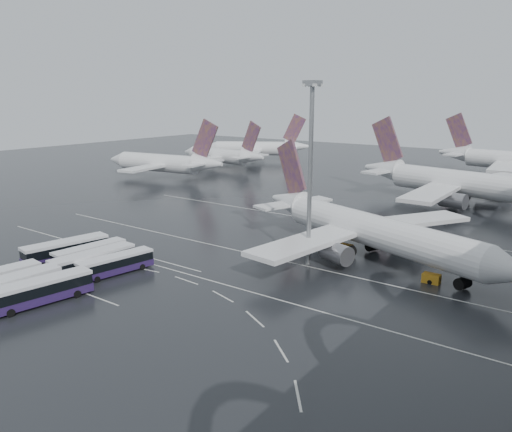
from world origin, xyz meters
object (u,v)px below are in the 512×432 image
Objects in this scene: bus_row_near_a at (66,250)px; bus_row_near_b at (90,254)px; airliner_gate_b at (465,184)px; gse_cart_belly_b at (489,262)px; bus_row_far_c at (40,291)px; gse_cart_belly_c at (346,248)px; jet_remote_far at (257,148)px; airliner_main at (366,230)px; bus_row_near_c at (93,261)px; gse_cart_belly_a at (431,278)px; jet_remote_west at (165,163)px; bus_row_far_b at (7,289)px; bus_row_near_d at (116,264)px; jet_remote_mid at (223,156)px; floodlight_mast at (311,153)px.

bus_row_near_a is 4.67m from bus_row_near_b.
airliner_gate_b is 26.22× the size of gse_cart_belly_b.
gse_cart_belly_c is at bearing -17.49° from bus_row_far_c.
jet_remote_far reaches higher than bus_row_near_b.
airliner_main is 3.86× the size of bus_row_near_c.
bus_row_near_a reaches higher than gse_cart_belly_a.
jet_remote_west reaches higher than bus_row_far_b.
airliner_main reaches higher than bus_row_far_b.
airliner_main is 41.39m from bus_row_near_d.
bus_row_near_a is (-42.15, -84.06, -3.45)m from airliner_gate_b.
bus_row_near_b is (52.23, -67.32, -3.50)m from jet_remote_west.
bus_row_far_b reaches higher than bus_row_near_d.
bus_row_near_c is at bearing 84.32° from jet_remote_far.
bus_row_near_a is at bearing 36.17° from bus_row_far_b.
jet_remote_mid is 124.38m from gse_cart_belly_a.
gse_cart_belly_b is 23.19m from gse_cart_belly_c.
floodlight_mast is (29.22, 20.37, 16.59)m from bus_row_near_b.
bus_row_near_d is at bearing -111.65° from airliner_main.
jet_remote_far is 140.26m from bus_row_near_d.
gse_cart_belly_b is (44.60, 51.10, -1.19)m from bus_row_far_c.
gse_cart_belly_a is 1.07× the size of gse_cart_belly_b.
floodlight_mast is at bearing -86.09° from airliner_gate_b.
bus_row_near_d is 47.54m from gse_cart_belly_a.
gse_cart_belly_c is at bearing 80.09° from floodlight_mast.
airliner_main is 94.60m from jet_remote_west.
bus_row_near_d reaches higher than gse_cart_belly_b.
jet_remote_west is 18.34× the size of gse_cart_belly_a.
bus_row_far_c is (61.20, -111.11, -2.88)m from jet_remote_mid.
jet_remote_west is 109.76m from gse_cart_belly_b.
bus_row_near_d is 0.43× the size of floodlight_mast.
jet_remote_mid is 17.99× the size of gse_cart_belly_b.
gse_cart_belly_b is at bearing -59.49° from airliner_gate_b.
bus_row_near_b is 4.96× the size of gse_cart_belly_a.
airliner_main is 1.16× the size of jet_remote_west.
bus_row_far_c is (1.19, -13.20, 0.20)m from bus_row_near_d.
bus_row_near_d reaches higher than gse_cart_belly_c.
airliner_gate_b is 24.46× the size of gse_cart_belly_a.
bus_row_near_b is at bearing 119.85° from jet_remote_west.
floodlight_mast is 34.15m from gse_cart_belly_b.
jet_remote_far is 2.89× the size of bus_row_near_a.
jet_remote_far is 17.67× the size of gse_cart_belly_b.
jet_remote_west is 19.24× the size of gse_cart_belly_c.
jet_remote_west reaches higher than gse_cart_belly_a.
bus_row_near_b is (4.43, 1.47, -0.23)m from bus_row_near_a.
gse_cart_belly_a is at bearing -111.86° from gse_cart_belly_b.
jet_remote_mid is at bearing 136.82° from floodlight_mast.
floodlight_mast is 20.37m from gse_cart_belly_c.
floodlight_mast is (-5.55, -9.78, 13.59)m from airliner_main.
airliner_gate_b is 88.76m from bus_row_near_d.
gse_cart_belly_a is 14.10m from gse_cart_belly_b.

